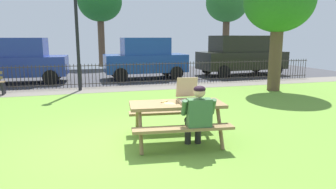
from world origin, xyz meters
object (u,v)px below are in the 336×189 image
at_px(parked_car_center, 145,58).
at_px(parked_car_right, 242,54).
at_px(picnic_table_foreground, 177,112).
at_px(adult_at_table, 198,114).
at_px(pizza_slice_on_table, 168,103).
at_px(far_tree_center, 227,4).
at_px(lamp_post_walkway, 76,18).
at_px(tree_near_table, 279,2).
at_px(far_tree_midleft, 100,3).
at_px(parked_car_left, 20,60).
at_px(pizza_box_open, 188,96).

relative_size(parked_car_center, parked_car_right, 0.84).
height_order(picnic_table_foreground, adult_at_table, adult_at_table).
distance_m(pizza_slice_on_table, far_tree_center, 18.70).
bearing_deg(parked_car_right, lamp_post_walkway, -162.59).
bearing_deg(picnic_table_foreground, far_tree_center, 60.90).
xyz_separation_m(picnic_table_foreground, parked_car_center, (1.24, 9.11, 0.41)).
relative_size(lamp_post_walkway, parked_car_right, 0.95).
distance_m(tree_near_table, far_tree_midleft, 12.84).
height_order(parked_car_left, far_tree_center, far_tree_center).
bearing_deg(parked_car_right, far_tree_center, 70.61).
bearing_deg(far_tree_midleft, pizza_box_open, -87.71).
bearing_deg(picnic_table_foreground, pizza_box_open, 12.29).
bearing_deg(parked_car_left, far_tree_center, 27.49).
bearing_deg(tree_near_table, parked_car_left, 154.49).
distance_m(pizza_slice_on_table, parked_car_center, 9.18).
distance_m(picnic_table_foreground, pizza_box_open, 0.38).
distance_m(adult_at_table, far_tree_midleft, 16.92).
distance_m(parked_car_center, parked_car_right, 5.24).
xyz_separation_m(tree_near_table, parked_car_left, (-9.62, 4.59, -2.24)).
distance_m(pizza_slice_on_table, far_tree_midleft, 16.33).
xyz_separation_m(tree_near_table, far_tree_midleft, (-5.68, 11.47, 1.00)).
bearing_deg(far_tree_midleft, picnic_table_foreground, -88.62).
distance_m(pizza_box_open, parked_car_left, 10.15).
height_order(tree_near_table, parked_car_right, tree_near_table).
bearing_deg(far_tree_center, pizza_box_open, -118.48).
distance_m(parked_car_left, parked_car_right, 10.80).
bearing_deg(tree_near_table, picnic_table_foreground, -139.52).
xyz_separation_m(adult_at_table, far_tree_midleft, (-0.61, 16.52, 3.60)).
bearing_deg(picnic_table_foreground, parked_car_center, 82.23).
bearing_deg(pizza_slice_on_table, parked_car_center, 81.18).
bearing_deg(parked_car_right, parked_car_left, -180.00).
height_order(pizza_slice_on_table, parked_car_left, parked_car_left).
height_order(pizza_slice_on_table, parked_car_center, parked_car_center).
xyz_separation_m(parked_car_center, far_tree_center, (7.66, 6.88, 3.41)).
distance_m(pizza_box_open, far_tree_center, 18.47).
height_order(pizza_box_open, parked_car_center, parked_car_center).
relative_size(picnic_table_foreground, tree_near_table, 0.44).
bearing_deg(pizza_slice_on_table, tree_near_table, 39.36).
xyz_separation_m(picnic_table_foreground, tree_near_table, (5.30, 4.52, 2.66)).
distance_m(parked_car_right, far_tree_center, 8.02).
bearing_deg(parked_car_right, adult_at_table, -122.97).
bearing_deg(tree_near_table, parked_car_right, 75.56).
relative_size(pizza_box_open, adult_at_table, 0.45).
bearing_deg(picnic_table_foreground, pizza_slice_on_table, 165.32).
height_order(tree_near_table, parked_car_center, tree_near_table).
distance_m(picnic_table_foreground, parked_car_left, 10.09).
relative_size(parked_car_left, parked_car_right, 0.85).
xyz_separation_m(picnic_table_foreground, parked_car_left, (-4.32, 9.11, 0.41)).
bearing_deg(far_tree_center, parked_car_left, -152.51).
bearing_deg(pizza_slice_on_table, parked_car_left, 114.65).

